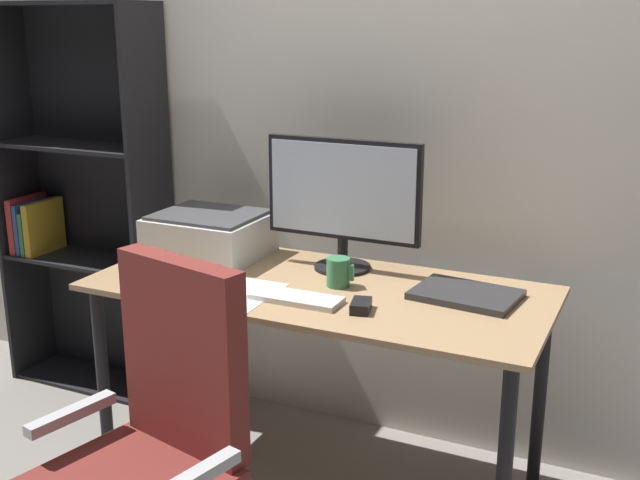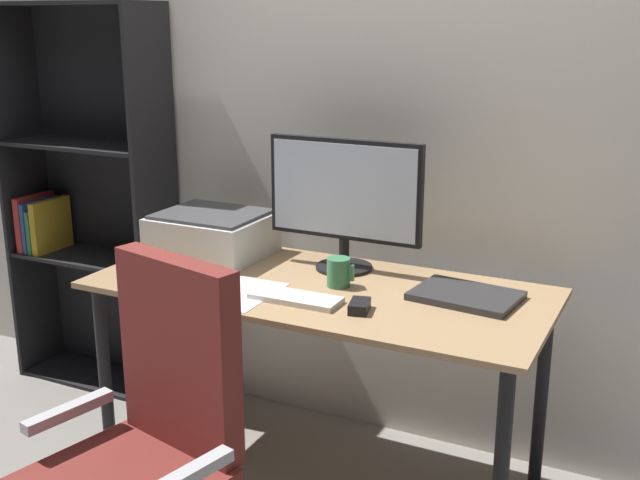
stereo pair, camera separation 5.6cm
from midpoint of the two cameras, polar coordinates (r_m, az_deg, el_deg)
back_wall at (r=2.93m, az=4.98°, el=10.09°), size 6.40×0.10×2.60m
desk at (r=2.62m, az=0.51°, el=-5.17°), size 1.52×0.68×0.74m
monitor at (r=2.69m, az=2.32°, el=3.22°), size 0.56×0.20×0.46m
keyboard at (r=2.45m, az=-1.06°, el=-4.27°), size 0.29×0.11×0.02m
mouse at (r=2.37m, az=3.57°, el=-4.84°), size 0.08×0.11×0.03m
coffee_mug at (r=2.57m, az=1.99°, el=-2.36°), size 0.09×0.08×0.10m
laptop at (r=2.51m, az=11.21°, el=-4.00°), size 0.34×0.26×0.02m
printer at (r=2.93m, az=-7.31°, el=0.45°), size 0.40×0.34×0.16m
paper_sheet at (r=2.53m, az=-5.25°, el=-3.89°), size 0.22×0.30×0.00m
office_chair at (r=2.15m, az=-11.92°, el=-16.34°), size 0.57×0.55×1.01m
bookshelf at (r=3.55m, az=-15.99°, el=2.60°), size 0.75×0.28×1.66m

